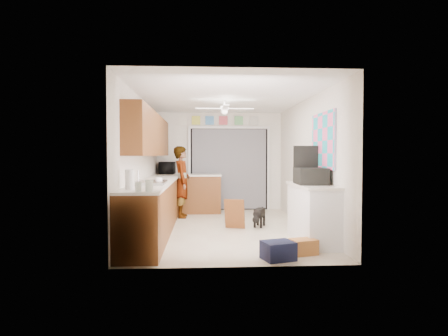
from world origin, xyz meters
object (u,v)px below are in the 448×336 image
object	(u,v)px
cup	(159,180)
suitcase	(311,176)
paper_towel_roll	(130,179)
dog	(259,217)
navy_crate	(278,251)
microwave	(167,168)
cardboard_box	(304,247)
man	(182,182)

from	to	relation	value
cup	suitcase	bearing A→B (deg)	-7.98
paper_towel_roll	dog	distance (m)	3.09
paper_towel_roll	navy_crate	world-z (taller)	paper_towel_roll
microwave	cup	world-z (taller)	microwave
paper_towel_roll	dog	bearing A→B (deg)	44.13
suitcase	cup	bearing A→B (deg)	175.16
cup	paper_towel_roll	size ratio (longest dim) A/B	0.44
cardboard_box	navy_crate	xyz separation A→B (m)	(-0.42, -0.25, 0.01)
man	suitcase	bearing A→B (deg)	-140.89
suitcase	man	size ratio (longest dim) A/B	0.38
suitcase	navy_crate	bearing A→B (deg)	-122.54
microwave	cardboard_box	bearing A→B (deg)	-149.90
suitcase	navy_crate	size ratio (longest dim) A/B	1.52
microwave	man	xyz separation A→B (m)	(0.41, -0.93, -0.29)
microwave	suitcase	size ratio (longest dim) A/B	0.89
suitcase	cardboard_box	size ratio (longest dim) A/B	1.77
cardboard_box	navy_crate	distance (m)	0.49
microwave	dog	xyz separation A→B (m)	(2.00, -2.12, -0.89)
navy_crate	cup	bearing A→B (deg)	141.90
suitcase	cardboard_box	xyz separation A→B (m)	(-0.32, -0.77, -0.96)
cardboard_box	dog	world-z (taller)	dog
man	navy_crate	bearing A→B (deg)	-159.69
cardboard_box	dog	size ratio (longest dim) A/B	0.68
cardboard_box	man	bearing A→B (deg)	120.15
cup	cardboard_box	xyz separation A→B (m)	(2.17, -1.12, -0.88)
suitcase	man	world-z (taller)	man
paper_towel_roll	suitcase	world-z (taller)	paper_towel_roll
microwave	dog	size ratio (longest dim) A/B	1.08
navy_crate	microwave	bearing A→B (deg)	113.07
cup	man	distance (m)	2.17
suitcase	dog	world-z (taller)	suitcase
paper_towel_roll	navy_crate	xyz separation A→B (m)	(2.02, -0.26, -0.95)
microwave	man	distance (m)	1.05
microwave	navy_crate	world-z (taller)	microwave
paper_towel_roll	man	size ratio (longest dim) A/B	0.17
cup	navy_crate	distance (m)	2.39
microwave	cup	distance (m)	3.08
suitcase	cardboard_box	distance (m)	1.28
paper_towel_roll	suitcase	size ratio (longest dim) A/B	0.45
navy_crate	dog	size ratio (longest dim) A/B	0.79
cardboard_box	navy_crate	size ratio (longest dim) A/B	0.86
navy_crate	dog	world-z (taller)	dog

